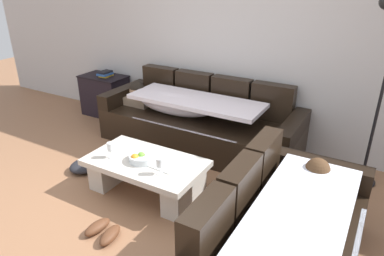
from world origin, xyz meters
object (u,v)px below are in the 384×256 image
object	(u,v)px
side_cabinet	(105,95)
book_stack_on_cabinet	(105,74)
wine_glass_near_right	(160,163)
floor_lamp	(377,85)
couch_along_wall	(196,122)
pair_of_shoes	(104,231)
wine_glass_near_left	(110,147)
couch_near_window	(284,242)
open_magazine	(164,165)
crumpled_garment	(87,165)
fruit_bowl	(142,157)
coffee_table	(146,172)

from	to	relation	value
side_cabinet	book_stack_on_cabinet	bearing A→B (deg)	-0.72
wine_glass_near_right	side_cabinet	xyz separation A→B (m)	(-2.17, 1.59, -0.17)
floor_lamp	couch_along_wall	bearing A→B (deg)	-177.67
wine_glass_near_right	pair_of_shoes	distance (m)	0.77
wine_glass_near_left	book_stack_on_cabinet	bearing A→B (deg)	133.64
couch_near_window	wine_glass_near_left	size ratio (longest dim) A/B	11.35
couch_along_wall	wine_glass_near_left	size ratio (longest dim) A/B	15.61
couch_near_window	wine_glass_near_left	bearing A→B (deg)	81.57
side_cabinet	floor_lamp	xyz separation A→B (m)	(3.77, -0.14, 0.80)
open_magazine	pair_of_shoes	xyz separation A→B (m)	(-0.16, -0.73, -0.34)
crumpled_garment	book_stack_on_cabinet	bearing A→B (deg)	123.60
wine_glass_near_right	crumpled_garment	world-z (taller)	wine_glass_near_right
book_stack_on_cabinet	wine_glass_near_left	bearing A→B (deg)	-46.36
pair_of_shoes	couch_near_window	bearing A→B (deg)	12.36
floor_lamp	pair_of_shoes	distance (m)	2.92
couch_near_window	book_stack_on_cabinet	xyz separation A→B (m)	(-3.38, 1.85, 0.35)
couch_near_window	fruit_bowl	size ratio (longest dim) A/B	6.73
coffee_table	wine_glass_near_left	bearing A→B (deg)	-159.71
wine_glass_near_left	side_cabinet	size ratio (longest dim) A/B	0.23
fruit_bowl	book_stack_on_cabinet	size ratio (longest dim) A/B	1.19
fruit_bowl	side_cabinet	bearing A→B (deg)	141.85
floor_lamp	pair_of_shoes	bearing A→B (deg)	-131.69
floor_lamp	pair_of_shoes	world-z (taller)	floor_lamp
open_magazine	floor_lamp	world-z (taller)	floor_lamp
open_magazine	pair_of_shoes	size ratio (longest dim) A/B	0.86
fruit_bowl	book_stack_on_cabinet	distance (m)	2.35
pair_of_shoes	open_magazine	bearing A→B (deg)	77.72
couch_near_window	pair_of_shoes	world-z (taller)	couch_near_window
wine_glass_near_right	side_cabinet	bearing A→B (deg)	143.80
couch_near_window	wine_glass_near_left	xyz separation A→B (m)	(-1.88, 0.28, 0.16)
couch_near_window	coffee_table	xyz separation A→B (m)	(-1.55, 0.40, -0.10)
wine_glass_near_left	crumpled_garment	size ratio (longest dim) A/B	0.42
couch_near_window	wine_glass_near_right	world-z (taller)	couch_near_window
wine_glass_near_left	floor_lamp	world-z (taller)	floor_lamp
wine_glass_near_left	crumpled_garment	distance (m)	0.71
couch_near_window	coffee_table	world-z (taller)	couch_near_window
book_stack_on_cabinet	floor_lamp	size ratio (longest dim) A/B	0.12
couch_near_window	fruit_bowl	distance (m)	1.61
couch_near_window	floor_lamp	size ratio (longest dim) A/B	0.97
coffee_table	floor_lamp	bearing A→B (deg)	34.75
crumpled_garment	couch_along_wall	bearing A→B (deg)	56.95
wine_glass_near_right	pair_of_shoes	xyz separation A→B (m)	(-0.21, -0.59, -0.45)
side_cabinet	floor_lamp	world-z (taller)	floor_lamp
wine_glass_near_right	side_cabinet	size ratio (longest dim) A/B	0.23
couch_near_window	book_stack_on_cabinet	size ratio (longest dim) A/B	8.01
side_cabinet	coffee_table	bearing A→B (deg)	-37.42
open_magazine	crumpled_garment	world-z (taller)	open_magazine
crumpled_garment	floor_lamp	bearing A→B (deg)	25.00
couch_along_wall	side_cabinet	bearing A→B (deg)	172.89
book_stack_on_cabinet	crumpled_garment	size ratio (longest dim) A/B	0.59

